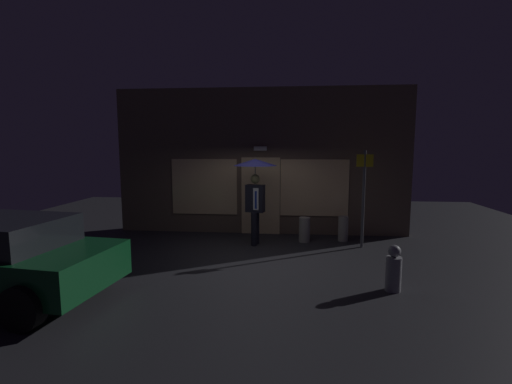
{
  "coord_description": "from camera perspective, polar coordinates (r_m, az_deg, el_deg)",
  "views": [
    {
      "loc": [
        0.82,
        -7.93,
        2.49
      ],
      "look_at": [
        -0.02,
        0.99,
        1.36
      ],
      "focal_mm": 25.11,
      "sensor_mm": 36.0,
      "label": 1
    }
  ],
  "objects": [
    {
      "name": "fire_hydrant",
      "position": [
        6.78,
        21.07,
        -11.49
      ],
      "size": [
        0.27,
        0.27,
        0.82
      ],
      "color": "gray",
      "rests_on": "ground"
    },
    {
      "name": "building_facade",
      "position": [
        10.32,
        0.82,
        4.72
      ],
      "size": [
        8.35,
        0.48,
        4.15
      ],
      "color": "brown",
      "rests_on": "ground"
    },
    {
      "name": "person_with_umbrella",
      "position": [
        9.0,
        -0.13,
        2.02
      ],
      "size": [
        1.09,
        1.09,
        2.2
      ],
      "rotation": [
        0.0,
        0.0,
        -0.23
      ],
      "color": "black",
      "rests_on": "ground"
    },
    {
      "name": "street_sign_post",
      "position": [
        9.18,
        16.77,
        -0.15
      ],
      "size": [
        0.4,
        0.07,
        2.42
      ],
      "color": "#595B60",
      "rests_on": "ground"
    },
    {
      "name": "sidewalk_bollard",
      "position": [
        9.57,
        7.73,
        -5.96
      ],
      "size": [
        0.29,
        0.29,
        0.66
      ],
      "primitive_type": "cylinder",
      "color": "#9E998E",
      "rests_on": "ground"
    },
    {
      "name": "ground_plane",
      "position": [
        8.35,
        -0.51,
        -10.17
      ],
      "size": [
        18.0,
        18.0,
        0.0
      ],
      "primitive_type": "plane",
      "color": "#26262B"
    },
    {
      "name": "sidewalk_bollard_2",
      "position": [
        9.85,
        13.71,
        -5.69
      ],
      "size": [
        0.26,
        0.26,
        0.66
      ],
      "primitive_type": "cylinder",
      "color": "#9E998E",
      "rests_on": "ground"
    }
  ]
}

